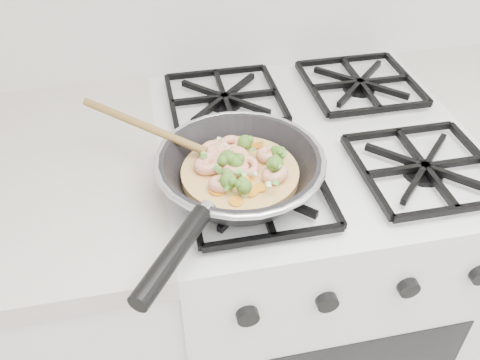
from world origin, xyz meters
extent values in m
cube|color=silver|center=(0.00, 1.70, 0.45)|extent=(0.60, 0.60, 0.90)
cube|color=black|center=(0.00, 1.70, 0.91)|extent=(0.56, 0.56, 0.02)
torus|color=silver|center=(-0.18, 1.57, 0.97)|extent=(0.28, 0.28, 0.01)
cylinder|color=black|center=(-0.30, 1.39, 0.97)|extent=(0.12, 0.16, 0.03)
cylinder|color=#DFB060|center=(-0.18, 1.57, 0.94)|extent=(0.19, 0.19, 0.02)
ellipsoid|color=olive|center=(-0.22, 1.60, 0.96)|extent=(0.06, 0.06, 0.01)
cylinder|color=olive|center=(-0.32, 1.68, 0.99)|extent=(0.20, 0.16, 0.05)
torus|color=#E0A484|center=(-0.13, 1.53, 0.96)|extent=(0.06, 0.06, 0.03)
torus|color=#E0A484|center=(-0.13, 1.59, 0.96)|extent=(0.05, 0.05, 0.02)
torus|color=#E0A484|center=(-0.22, 1.58, 0.96)|extent=(0.05, 0.05, 0.02)
torus|color=#E0A484|center=(-0.21, 1.60, 0.96)|extent=(0.05, 0.05, 0.02)
torus|color=#E0A484|center=(-0.18, 1.63, 0.96)|extent=(0.06, 0.06, 0.02)
torus|color=#E0A484|center=(-0.18, 1.56, 0.96)|extent=(0.05, 0.05, 0.02)
torus|color=#E0A484|center=(-0.21, 1.53, 0.96)|extent=(0.04, 0.05, 0.02)
torus|color=#E0A484|center=(-0.21, 1.60, 0.96)|extent=(0.06, 0.06, 0.02)
torus|color=#E0A484|center=(-0.21, 1.62, 0.96)|extent=(0.05, 0.05, 0.02)
torus|color=#E0A484|center=(-0.16, 1.56, 0.96)|extent=(0.05, 0.05, 0.02)
torus|color=#E0A484|center=(-0.23, 1.58, 0.96)|extent=(0.05, 0.05, 0.02)
torus|color=#E0A484|center=(-0.19, 1.60, 0.96)|extent=(0.05, 0.05, 0.02)
torus|color=#E0A484|center=(-0.17, 1.59, 0.96)|extent=(0.05, 0.05, 0.03)
ellipsoid|color=#527F29|center=(-0.18, 1.57, 0.97)|extent=(0.03, 0.03, 0.02)
ellipsoid|color=#527F29|center=(-0.12, 1.55, 0.97)|extent=(0.04, 0.04, 0.03)
ellipsoid|color=#527F29|center=(-0.19, 1.58, 0.97)|extent=(0.04, 0.04, 0.03)
ellipsoid|color=#527F29|center=(-0.18, 1.50, 0.97)|extent=(0.03, 0.03, 0.02)
ellipsoid|color=#527F29|center=(-0.16, 1.61, 0.97)|extent=(0.03, 0.03, 0.02)
ellipsoid|color=#527F29|center=(-0.11, 1.57, 0.97)|extent=(0.03, 0.03, 0.02)
ellipsoid|color=#527F29|center=(-0.20, 1.52, 0.97)|extent=(0.04, 0.04, 0.03)
cylinder|color=orange|center=(-0.13, 1.63, 0.95)|extent=(0.02, 0.02, 0.01)
cylinder|color=orange|center=(-0.18, 1.58, 0.95)|extent=(0.04, 0.04, 0.01)
cylinder|color=orange|center=(-0.22, 1.52, 0.95)|extent=(0.03, 0.03, 0.00)
cylinder|color=orange|center=(-0.13, 1.59, 0.95)|extent=(0.03, 0.03, 0.01)
cylinder|color=orange|center=(-0.11, 1.59, 0.95)|extent=(0.03, 0.03, 0.01)
cylinder|color=orange|center=(-0.15, 1.63, 0.95)|extent=(0.03, 0.03, 0.01)
cylinder|color=orange|center=(-0.16, 1.52, 0.95)|extent=(0.03, 0.03, 0.00)
cylinder|color=orange|center=(-0.18, 1.61, 0.95)|extent=(0.03, 0.03, 0.01)
cylinder|color=orange|center=(-0.17, 1.54, 0.95)|extent=(0.03, 0.03, 0.01)
cylinder|color=orange|center=(-0.21, 1.58, 0.95)|extent=(0.03, 0.03, 0.00)
cylinder|color=orange|center=(-0.20, 1.49, 0.95)|extent=(0.02, 0.02, 0.00)
cylinder|color=orange|center=(-0.17, 1.51, 0.95)|extent=(0.03, 0.03, 0.00)
cylinder|color=orange|center=(-0.17, 1.60, 0.95)|extent=(0.03, 0.03, 0.01)
cylinder|color=#5CB347|center=(-0.23, 1.59, 0.97)|extent=(0.01, 0.01, 0.01)
cylinder|color=#5CB347|center=(-0.15, 1.60, 0.97)|extent=(0.01, 0.01, 0.01)
cylinder|color=beige|center=(-0.16, 1.54, 0.96)|extent=(0.01, 0.01, 0.01)
cylinder|color=#5CB347|center=(-0.21, 1.55, 0.97)|extent=(0.01, 0.01, 0.01)
cylinder|color=beige|center=(-0.18, 1.51, 0.97)|extent=(0.01, 0.01, 0.01)
cylinder|color=beige|center=(-0.12, 1.55, 0.97)|extent=(0.01, 0.01, 0.01)
cylinder|color=#5CB347|center=(-0.18, 1.51, 0.97)|extent=(0.01, 0.01, 0.01)
cylinder|color=#5CB347|center=(-0.21, 1.51, 0.97)|extent=(0.01, 0.01, 0.01)
cylinder|color=beige|center=(-0.20, 1.61, 0.97)|extent=(0.01, 0.01, 0.01)
cylinder|color=beige|center=(-0.19, 1.61, 0.97)|extent=(0.01, 0.01, 0.01)
cylinder|color=#5CB347|center=(-0.20, 1.58, 0.97)|extent=(0.01, 0.01, 0.01)
cylinder|color=#5CB347|center=(-0.23, 1.59, 0.98)|extent=(0.01, 0.01, 0.01)
cylinder|color=#5CB347|center=(-0.22, 1.55, 0.97)|extent=(0.01, 0.01, 0.01)
cylinder|color=#5CB347|center=(-0.10, 1.57, 0.98)|extent=(0.01, 0.01, 0.01)
cylinder|color=beige|center=(-0.20, 1.64, 0.97)|extent=(0.01, 0.01, 0.01)
cylinder|color=#5CB347|center=(-0.19, 1.53, 0.98)|extent=(0.01, 0.01, 0.01)
cylinder|color=#5CB347|center=(-0.18, 1.53, 0.97)|extent=(0.01, 0.01, 0.01)
cylinder|color=beige|center=(-0.15, 1.50, 0.97)|extent=(0.01, 0.01, 0.01)
cylinder|color=#5CB347|center=(-0.13, 1.50, 0.97)|extent=(0.01, 0.01, 0.01)
cylinder|color=#5CB347|center=(-0.23, 1.61, 0.96)|extent=(0.01, 0.01, 0.01)
cylinder|color=#5CB347|center=(-0.12, 1.54, 0.98)|extent=(0.01, 0.01, 0.01)
camera|label=1|loc=(-0.31, 0.92, 1.48)|focal=39.00mm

